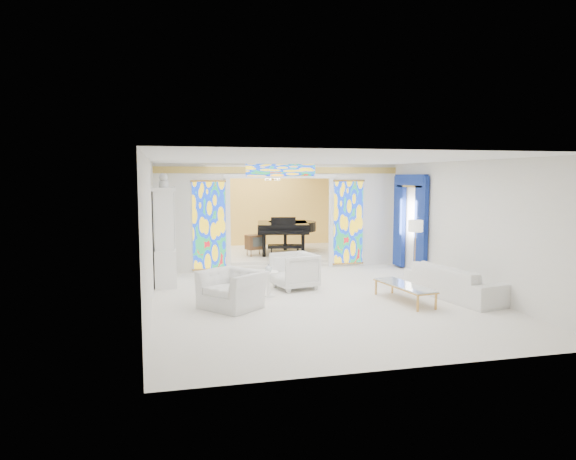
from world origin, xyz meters
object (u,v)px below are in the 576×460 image
object	(u,v)px
armchair_right	(294,271)
sofa	(456,282)
coffee_table	(404,286)
tv_console	(255,242)
armchair_left	(232,289)
grand_piano	(287,227)
china_cabinet	(165,237)

from	to	relation	value
armchair_right	sofa	size ratio (longest dim) A/B	0.39
armchair_right	coffee_table	distance (m)	2.64
armchair_right	tv_console	size ratio (longest dim) A/B	1.44
armchair_left	coffee_table	bearing A→B (deg)	44.33
coffee_table	grand_piano	size ratio (longest dim) A/B	0.55
grand_piano	coffee_table	bearing A→B (deg)	-69.66
sofa	tv_console	world-z (taller)	tv_console
tv_console	grand_piano	bearing A→B (deg)	2.80
sofa	coffee_table	xyz separation A→B (m)	(-1.27, -0.10, -0.01)
grand_piano	china_cabinet	bearing A→B (deg)	-129.36
grand_piano	tv_console	xyz separation A→B (m)	(-1.12, -0.41, -0.40)
tv_console	armchair_left	bearing A→B (deg)	-121.98
armchair_left	sofa	bearing A→B (deg)	46.98
grand_piano	sofa	bearing A→B (deg)	-58.64
coffee_table	tv_console	distance (m)	6.28
coffee_table	grand_piano	distance (m)	6.42
china_cabinet	tv_console	size ratio (longest dim) A/B	4.19
armchair_left	tv_console	xyz separation A→B (m)	(1.43, 5.52, 0.23)
grand_piano	armchair_left	bearing A→B (deg)	-102.34
armchair_right	tv_console	bearing A→B (deg)	169.61
grand_piano	tv_console	world-z (taller)	grand_piano
armchair_right	sofa	world-z (taller)	armchair_right
grand_piano	tv_console	size ratio (longest dim) A/B	4.82
armchair_right	armchair_left	bearing A→B (deg)	-62.77
armchair_left	sofa	distance (m)	4.87
coffee_table	armchair_left	bearing A→B (deg)	174.16
armchair_right	grand_piano	xyz separation A→B (m)	(0.90, 4.52, 0.57)
china_cabinet	grand_piano	distance (m)	5.01
china_cabinet	grand_piano	bearing A→B (deg)	39.75
china_cabinet	grand_piano	size ratio (longest dim) A/B	0.87
armchair_right	tv_console	distance (m)	4.11
armchair_right	coffee_table	size ratio (longest dim) A/B	0.54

